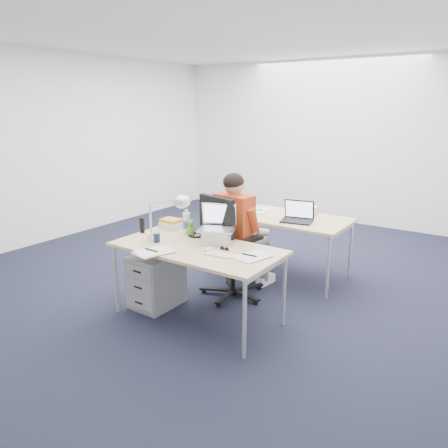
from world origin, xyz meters
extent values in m
plane|color=black|center=(0.00, 0.00, 0.00)|extent=(7.00, 7.00, 0.00)
cube|color=white|center=(0.00, 3.50, 1.40)|extent=(6.00, 0.02, 2.80)
cube|color=white|center=(-3.00, 0.00, 1.40)|extent=(0.02, 7.00, 2.80)
cube|color=white|center=(0.00, 0.00, 2.80)|extent=(6.00, 7.00, 0.01)
cube|color=tan|center=(0.45, -0.90, 0.71)|extent=(1.60, 0.80, 0.03)
cylinder|color=#B7BABC|center=(-0.30, -1.25, 0.35)|extent=(0.04, 0.04, 0.70)
cylinder|color=#B7BABC|center=(1.20, -1.25, 0.35)|extent=(0.04, 0.04, 0.70)
cylinder|color=#B7BABC|center=(-0.30, -0.55, 0.35)|extent=(0.04, 0.04, 0.70)
cylinder|color=#B7BABC|center=(1.20, -0.55, 0.35)|extent=(0.04, 0.04, 0.70)
cube|color=tan|center=(0.57, 0.60, 0.71)|extent=(1.60, 0.80, 0.03)
cylinder|color=#B7BABC|center=(-0.18, 0.25, 0.35)|extent=(0.04, 0.04, 0.70)
cylinder|color=#B7BABC|center=(1.32, 0.25, 0.35)|extent=(0.04, 0.04, 0.70)
cylinder|color=#B7BABC|center=(-0.18, 0.95, 0.35)|extent=(0.04, 0.04, 0.70)
cylinder|color=#B7BABC|center=(1.32, 0.95, 0.35)|extent=(0.04, 0.04, 0.70)
cylinder|color=black|center=(0.44, -0.26, 0.27)|extent=(0.05, 0.05, 0.44)
cube|color=black|center=(0.44, -0.26, 0.51)|extent=(0.57, 0.57, 0.08)
cube|color=black|center=(0.39, -0.50, 0.86)|extent=(0.46, 0.14, 0.55)
cube|color=#B23B19|center=(0.44, -0.25, 0.84)|extent=(0.43, 0.26, 0.56)
sphere|color=tan|center=(0.44, -0.25, 1.23)|extent=(0.22, 0.22, 0.22)
cube|color=gray|center=(-0.08, -0.91, 0.28)|extent=(0.40, 0.50, 0.55)
cube|color=gray|center=(-0.03, 0.51, 0.28)|extent=(0.40, 0.50, 0.55)
cube|color=white|center=(0.77, -0.98, 0.74)|extent=(0.27, 0.13, 0.01)
ellipsoid|color=white|center=(0.61, -0.94, 0.75)|extent=(0.06, 0.09, 0.03)
cylinder|color=#162546|center=(0.05, -1.01, 0.78)|extent=(0.07, 0.07, 0.10)
cylinder|color=silver|center=(0.09, -0.61, 0.85)|extent=(0.09, 0.09, 0.25)
cube|color=silver|center=(-0.17, -0.55, 0.78)|extent=(0.28, 0.25, 0.10)
cube|color=black|center=(-0.30, -0.86, 0.81)|extent=(0.05, 0.04, 0.16)
cube|color=#DBC07F|center=(0.23, -1.25, 0.74)|extent=(0.33, 0.39, 0.01)
cube|color=#DBC07F|center=(1.03, -0.86, 0.74)|extent=(0.29, 0.35, 0.01)
cylinder|color=white|center=(0.89, 0.83, 0.79)|extent=(0.10, 0.10, 0.11)
cube|color=white|center=(0.21, 0.66, 0.73)|extent=(0.24, 0.31, 0.01)
camera|label=1|loc=(2.86, -3.96, 2.01)|focal=35.00mm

